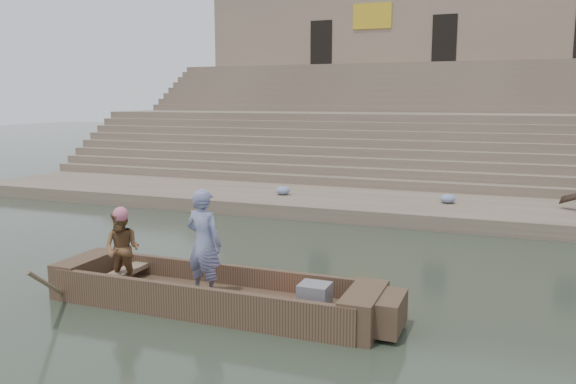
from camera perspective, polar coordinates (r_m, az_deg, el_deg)
The scene contains 12 objects.
ground at distance 9.66m, azimuth 10.64°, elevation -11.54°, with size 120.00×120.00×0.00m, color #263125.
lower_landing at distance 17.28m, azimuth 15.50°, elevation -1.77°, with size 32.00×4.00×0.40m, color #82725D.
mid_landing at distance 24.54m, azimuth 17.36°, elevation 4.15°, with size 32.00×3.00×2.80m, color #82725D.
upper_landing at distance 31.45m, azimuth 18.33°, elevation 7.33°, with size 32.00×3.00×5.20m, color #82725D.
ghat_steps at distance 26.19m, azimuth 17.65°, elevation 5.31°, with size 32.00×11.00×5.20m.
building_wall at distance 35.50m, azimuth 18.92°, elevation 12.32°, with size 32.00×5.07×11.20m.
main_rowboat at distance 9.69m, azimuth -7.57°, elevation -10.70°, with size 5.00×1.30×0.22m, color brown.
rowboat_trim at distance 9.52m, azimuth -6.50°, elevation -9.78°, with size 6.04×2.63×1.99m.
standing_man at distance 9.35m, azimuth -8.35°, elevation -5.05°, with size 0.65×0.43×1.78m, color navy.
rowing_man at distance 10.17m, azimuth -16.14°, elevation -5.47°, with size 0.64×0.50×1.32m, color #236A2E.
television at distance 8.91m, azimuth 2.59°, elevation -10.31°, with size 0.46×0.42×0.40m.
cloth_bundles at distance 17.09m, azimuth 13.86°, elevation -0.69°, with size 9.01×0.92×0.26m.
Camera 1 is at (1.55, -8.91, 3.40)m, focal length 35.79 mm.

